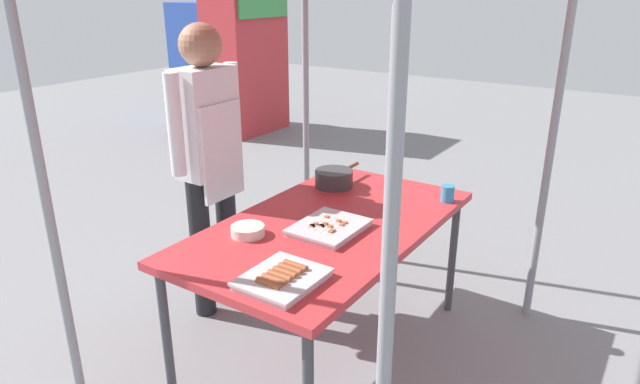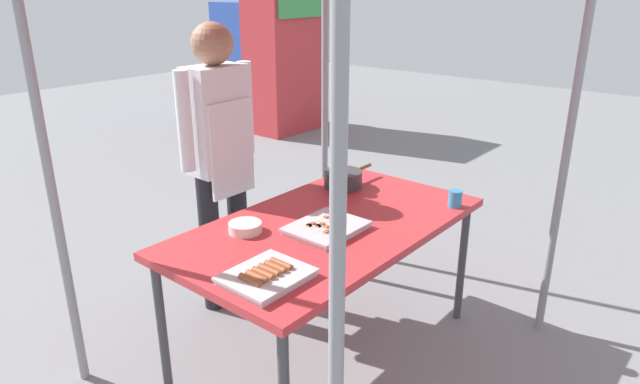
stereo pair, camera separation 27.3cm
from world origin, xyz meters
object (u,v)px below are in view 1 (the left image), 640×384
at_px(condiment_bowl, 248,230).
at_px(neighbor_stall_left, 246,52).
at_px(tray_meat_skewers, 329,227).
at_px(tray_grilled_sausages, 283,278).
at_px(neighbor_stall_right, 206,64).
at_px(cooking_wok, 334,178).
at_px(vendor_woman, 208,149).
at_px(drink_cup_near_edge, 448,194).
at_px(stall_table, 328,232).

relative_size(condiment_bowl, neighbor_stall_left, 0.08).
relative_size(tray_meat_skewers, condiment_bowl, 2.24).
xyz_separation_m(tray_grilled_sausages, neighbor_stall_right, (4.03, 4.38, 0.05)).
distance_m(cooking_wok, vendor_woman, 0.73).
bearing_deg(vendor_woman, cooking_wok, 129.09).
relative_size(cooking_wok, neighbor_stall_right, 0.23).
height_order(cooking_wok, drink_cup_near_edge, cooking_wok).
xyz_separation_m(condiment_bowl, neighbor_stall_right, (3.77, 3.98, 0.04)).
xyz_separation_m(cooking_wok, neighbor_stall_right, (2.97, 3.95, 0.01)).
relative_size(tray_grilled_sausages, condiment_bowl, 2.07).
height_order(neighbor_stall_left, neighbor_stall_right, neighbor_stall_left).
xyz_separation_m(stall_table, drink_cup_near_edge, (0.60, -0.38, 0.10)).
height_order(stall_table, tray_meat_skewers, tray_meat_skewers).
bearing_deg(cooking_wok, tray_meat_skewers, -149.84).
bearing_deg(tray_grilled_sausages, stall_table, 15.97).
bearing_deg(drink_cup_near_edge, cooking_wok, 101.90).
bearing_deg(neighbor_stall_left, tray_meat_skewers, -134.82).
bearing_deg(condiment_bowl, vendor_woman, 58.65).
distance_m(cooking_wok, neighbor_stall_left, 4.39).
xyz_separation_m(stall_table, cooking_wok, (0.46, 0.26, 0.10)).
xyz_separation_m(tray_grilled_sausages, tray_meat_skewers, (0.52, 0.12, -0.00)).
distance_m(drink_cup_near_edge, neighbor_stall_right, 5.40).
bearing_deg(neighbor_stall_left, stall_table, -134.60).
distance_m(stall_table, condiment_bowl, 0.41).
height_order(tray_grilled_sausages, neighbor_stall_right, neighbor_stall_right).
height_order(condiment_bowl, vendor_woman, vendor_woman).
height_order(tray_grilled_sausages, condiment_bowl, tray_grilled_sausages).
bearing_deg(stall_table, condiment_bowl, 145.00).
distance_m(stall_table, vendor_woman, 0.86).
distance_m(neighbor_stall_left, neighbor_stall_right, 0.76).
relative_size(tray_grilled_sausages, vendor_woman, 0.20).
relative_size(stall_table, neighbor_stall_left, 0.78).
height_order(stall_table, vendor_woman, vendor_woman).
relative_size(drink_cup_near_edge, neighbor_stall_left, 0.04).
xyz_separation_m(tray_meat_skewers, cooking_wok, (0.54, 0.31, 0.04)).
xyz_separation_m(tray_meat_skewers, drink_cup_near_edge, (0.68, -0.32, 0.03)).
relative_size(condiment_bowl, neighbor_stall_right, 0.10).
bearing_deg(condiment_bowl, neighbor_stall_left, 40.76).
relative_size(tray_grilled_sausages, cooking_wok, 0.86).
xyz_separation_m(cooking_wok, neighbor_stall_left, (2.97, 3.22, 0.23)).
height_order(tray_meat_skewers, vendor_woman, vendor_woman).
distance_m(tray_meat_skewers, drink_cup_near_edge, 0.75).
relative_size(drink_cup_near_edge, vendor_woman, 0.05).
distance_m(tray_meat_skewers, neighbor_stall_left, 4.99).
xyz_separation_m(tray_grilled_sausages, cooking_wok, (1.06, 0.43, 0.03)).
bearing_deg(vendor_woman, tray_grilled_sausages, 57.92).
bearing_deg(tray_meat_skewers, neighbor_stall_right, 50.53).
distance_m(vendor_woman, neighbor_stall_left, 4.34).
distance_m(condiment_bowl, neighbor_stall_left, 4.98).
xyz_separation_m(condiment_bowl, vendor_woman, (0.35, 0.57, 0.22)).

